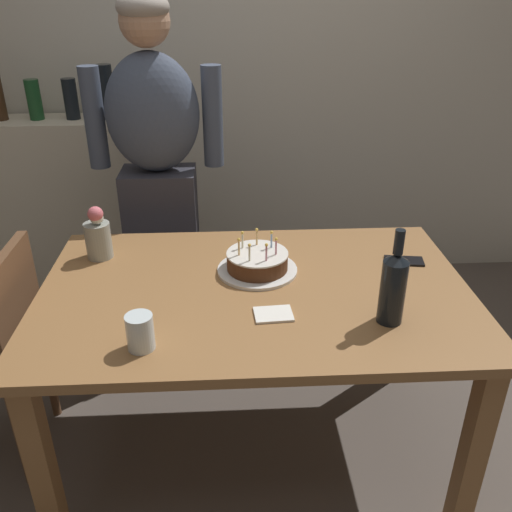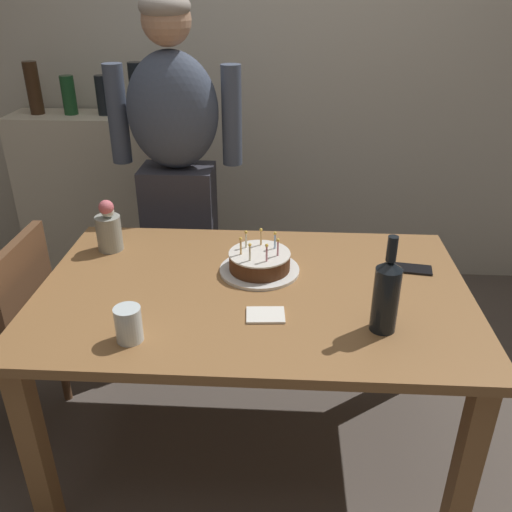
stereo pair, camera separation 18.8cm
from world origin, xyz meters
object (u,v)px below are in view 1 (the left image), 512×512
object	(u,v)px
cell_phone	(404,261)
flower_vase	(98,236)
napkin_stack	(273,314)
water_glass_near	(140,332)
person_man_bearded	(158,180)
wine_bottle	(393,286)
birthday_cake	(257,263)

from	to	relation	value
cell_phone	flower_vase	world-z (taller)	flower_vase
cell_phone	napkin_stack	distance (m)	0.63
water_glass_near	person_man_bearded	xyz separation A→B (m)	(-0.06, 1.10, 0.08)
cell_phone	flower_vase	size ratio (longest dim) A/B	0.68
flower_vase	napkin_stack	bearing A→B (deg)	-35.08
cell_phone	person_man_bearded	xyz separation A→B (m)	(-0.99, 0.61, 0.13)
wine_bottle	cell_phone	distance (m)	0.44
birthday_cake	water_glass_near	world-z (taller)	birthday_cake
water_glass_near	flower_vase	xyz separation A→B (m)	(-0.24, 0.59, 0.04)
birthday_cake	wine_bottle	world-z (taller)	wine_bottle
cell_phone	napkin_stack	size ratio (longest dim) A/B	1.18
water_glass_near	flower_vase	world-z (taller)	flower_vase
person_man_bearded	water_glass_near	bearing A→B (deg)	93.00
wine_bottle	napkin_stack	size ratio (longest dim) A/B	2.57
birthday_cake	flower_vase	bearing A→B (deg)	166.04
birthday_cake	napkin_stack	size ratio (longest dim) A/B	2.40
cell_phone	water_glass_near	bearing A→B (deg)	-143.44
birthday_cake	water_glass_near	distance (m)	0.58
water_glass_near	napkin_stack	bearing A→B (deg)	20.46
flower_vase	birthday_cake	bearing A→B (deg)	-13.96
wine_bottle	person_man_bearded	bearing A→B (deg)	129.19
water_glass_near	cell_phone	world-z (taller)	water_glass_near
flower_vase	cell_phone	bearing A→B (deg)	-5.15
water_glass_near	wine_bottle	distance (m)	0.77
birthday_cake	cell_phone	world-z (taller)	birthday_cake
cell_phone	person_man_bearded	size ratio (longest dim) A/B	0.09
water_glass_near	person_man_bearded	world-z (taller)	person_man_bearded
water_glass_near	napkin_stack	size ratio (longest dim) A/B	0.90
birthday_cake	cell_phone	size ratio (longest dim) A/B	2.04
wine_bottle	person_man_bearded	size ratio (longest dim) A/B	0.19
water_glass_near	cell_phone	xyz separation A→B (m)	(0.93, 0.49, -0.05)
person_man_bearded	flower_vase	bearing A→B (deg)	70.59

